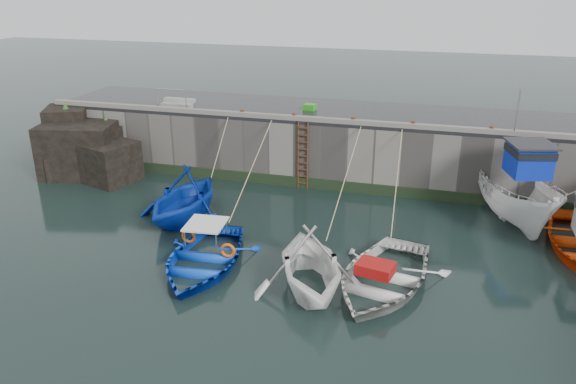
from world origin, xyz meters
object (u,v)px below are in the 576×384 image
(ladder, at_px, (303,155))
(boat_near_navy, at_px, (382,284))
(boat_near_blacktrim, at_px, (310,288))
(bollard_a, at_px, (242,113))
(bollard_c, at_px, (353,120))
(bollard_b, at_px, (294,116))
(bollard_e, at_px, (492,130))
(fish_crate, at_px, (310,107))
(bollard_d, at_px, (413,124))
(boat_far_white, at_px, (517,195))
(boat_near_blue, at_px, (203,265))
(boat_near_white, at_px, (185,218))

(ladder, distance_m, boat_near_navy, 9.14)
(boat_near_blacktrim, relative_size, boat_near_navy, 0.84)
(bollard_a, bearing_deg, ladder, -6.38)
(boat_near_navy, height_order, bollard_c, bollard_c)
(bollard_c, bearing_deg, boat_near_blacktrim, -88.67)
(boat_near_blacktrim, xyz_separation_m, bollard_c, (-0.21, 8.93, 3.30))
(bollard_b, distance_m, bollard_e, 8.50)
(fish_crate, bearing_deg, bollard_d, -11.10)
(bollard_a, distance_m, bollard_d, 7.80)
(boat_far_white, height_order, bollard_a, boat_far_white)
(boat_near_blacktrim, bearing_deg, bollard_b, 85.43)
(bollard_c, bearing_deg, bollard_d, 0.00)
(ladder, xyz_separation_m, fish_crate, (-0.25, 2.33, 1.71))
(boat_near_blue, bearing_deg, fish_crate, 78.36)
(bollard_d, height_order, bollard_e, same)
(boat_near_blacktrim, relative_size, bollard_a, 16.23)
(ladder, height_order, bollard_b, bollard_b)
(boat_near_blue, bearing_deg, boat_far_white, 28.53)
(boat_far_white, bearing_deg, bollard_d, 147.57)
(boat_near_blue, xyz_separation_m, boat_far_white, (10.67, 7.04, 1.04))
(bollard_a, bearing_deg, boat_near_navy, -46.66)
(ladder, height_order, boat_near_blacktrim, ladder)
(boat_near_navy, xyz_separation_m, bollard_c, (-2.41, 8.06, 3.30))
(boat_far_white, xyz_separation_m, bollard_a, (-12.18, 1.39, 2.26))
(boat_near_blacktrim, distance_m, bollard_a, 10.95)
(boat_far_white, bearing_deg, fish_crate, 145.44)
(boat_near_blue, distance_m, bollard_e, 13.11)
(boat_near_white, height_order, bollard_e, bollard_e)
(ladder, distance_m, fish_crate, 2.91)
(fish_crate, height_order, bollard_c, fish_crate)
(ladder, height_order, fish_crate, fish_crate)
(boat_near_blue, height_order, bollard_c, bollard_c)
(boat_far_white, bearing_deg, boat_near_white, -179.40)
(boat_far_white, xyz_separation_m, bollard_d, (-4.38, 1.39, 2.26))
(bollard_a, relative_size, bollard_e, 1.00)
(boat_near_blacktrim, distance_m, bollard_d, 9.82)
(boat_near_blue, height_order, fish_crate, fish_crate)
(boat_near_blacktrim, height_order, boat_far_white, boat_far_white)
(boat_near_white, xyz_separation_m, boat_far_white, (12.97, 3.57, 1.04))
(boat_far_white, distance_m, bollard_b, 10.04)
(boat_near_navy, relative_size, bollard_a, 19.32)
(boat_near_navy, bearing_deg, bollard_e, 79.25)
(boat_far_white, distance_m, bollard_e, 2.91)
(boat_far_white, relative_size, bollard_e, 24.12)
(bollard_a, relative_size, bollard_c, 1.00)
(boat_far_white, bearing_deg, bollard_e, 115.54)
(ladder, bearing_deg, bollard_d, 4.00)
(bollard_a, bearing_deg, boat_far_white, -6.52)
(ladder, relative_size, bollard_c, 11.43)
(boat_near_navy, xyz_separation_m, boat_far_white, (4.58, 6.67, 1.04))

